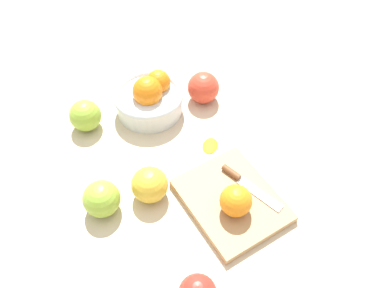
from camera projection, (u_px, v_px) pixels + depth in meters
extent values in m
plane|color=beige|center=(174.00, 164.00, 0.93)|extent=(2.40, 2.40, 0.00)
cylinder|color=silver|center=(149.00, 103.00, 1.02)|extent=(0.16, 0.16, 0.06)
torus|color=silver|center=(148.00, 94.00, 0.99)|extent=(0.18, 0.18, 0.02)
sphere|color=orange|center=(158.00, 82.00, 1.00)|extent=(0.06, 0.06, 0.06)
sphere|color=orange|center=(147.00, 91.00, 0.98)|extent=(0.07, 0.07, 0.07)
cube|color=tan|center=(231.00, 200.00, 0.85)|extent=(0.25, 0.22, 0.02)
sphere|color=orange|center=(236.00, 201.00, 0.80)|extent=(0.07, 0.07, 0.07)
cube|color=silver|center=(260.00, 194.00, 0.85)|extent=(0.11, 0.03, 0.00)
cylinder|color=brown|center=(231.00, 172.00, 0.88)|extent=(0.05, 0.02, 0.01)
sphere|color=#8EB738|center=(102.00, 199.00, 0.82)|extent=(0.08, 0.08, 0.08)
sphere|color=#8EB738|center=(85.00, 116.00, 0.97)|extent=(0.08, 0.08, 0.08)
sphere|color=#D6422D|center=(203.00, 88.00, 1.03)|extent=(0.08, 0.08, 0.08)
sphere|color=gold|center=(150.00, 185.00, 0.84)|extent=(0.08, 0.08, 0.08)
ellipsoid|color=orange|center=(210.00, 145.00, 0.96)|extent=(0.06, 0.06, 0.01)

